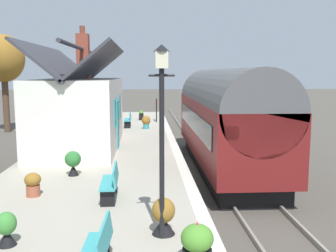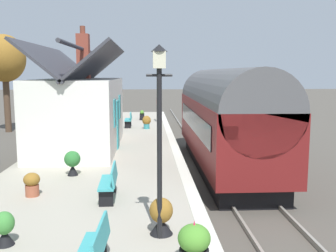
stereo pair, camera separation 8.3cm
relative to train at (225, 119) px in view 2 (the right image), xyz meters
name	(u,v)px [view 2 (the right image)]	position (x,y,z in m)	size (l,w,h in m)	color
ground_plane	(203,168)	(0.24, 0.90, -2.22)	(160.00, 160.00, 0.00)	#4C473F
platform	(107,160)	(0.24, 5.05, -1.80)	(32.00, 6.29, 0.85)	#A39B8C
platform_edge_coping	(176,150)	(0.24, 2.08, -1.37)	(32.00, 0.36, 0.02)	beige
rail_near	(239,166)	(0.24, -0.72, -2.15)	(52.00, 0.08, 0.14)	gray
rail_far	(207,167)	(0.24, 0.72, -2.15)	(52.00, 0.08, 0.14)	gray
train	(225,119)	(0.00, 0.00, 0.00)	(10.85, 2.73, 4.32)	black
station_building	(81,110)	(1.07, 6.24, 0.28)	(7.76, 3.49, 5.44)	white
bench_platform_end	(110,182)	(-6.10, 4.29, -0.90)	(1.41, 0.47, 0.88)	teal
bench_mid_platform	(94,250)	(-9.98, 4.17, -0.90)	(1.41, 0.48, 0.88)	teal
bench_near_building	(129,119)	(7.32, 4.42, -0.90)	(1.41, 0.45, 0.88)	teal
planter_bench_right	(147,121)	(6.49, 3.34, -0.94)	(0.51, 0.51, 0.79)	teal
planter_edge_near	(194,244)	(-9.65, 2.51, -1.00)	(0.57, 0.57, 0.80)	black
planter_under_sign	(161,217)	(-8.35, 3.03, -1.01)	(0.48, 0.48, 0.77)	black
planter_bench_left	(32,183)	(-5.72, 6.42, -1.03)	(0.44, 0.44, 0.64)	#9E5138
planter_edge_far	(4,229)	(-8.69, 6.07, -1.04)	(0.39, 0.39, 0.67)	black
planter_corner_building	(72,162)	(-3.68, 5.74, -0.92)	(0.52, 0.52, 0.83)	black
planter_by_door	(142,115)	(11.09, 3.67, -1.06)	(1.06, 0.32, 0.65)	black
lamp_post_platform	(159,106)	(-8.54, 3.07, 1.29)	(0.32, 0.50, 3.84)	black
station_sign_board	(157,104)	(9.80, 2.62, -0.19)	(0.96, 0.06, 1.57)	black
tree_distant	(4,59)	(11.26, 13.12, 2.84)	(3.10, 2.82, 6.78)	#4C3828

